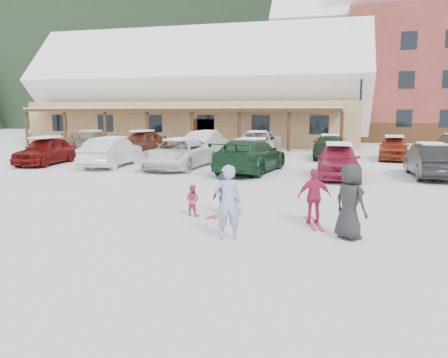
% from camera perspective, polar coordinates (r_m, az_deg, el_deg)
% --- Properties ---
extents(ground, '(160.00, 160.00, 0.00)m').
position_cam_1_polar(ground, '(11.18, -2.77, -5.78)').
color(ground, white).
rests_on(ground, ground).
extents(forested_hillside, '(300.00, 70.00, 38.00)m').
position_cam_1_polar(forested_hillside, '(96.75, 12.85, 18.27)').
color(forested_hillside, black).
rests_on(forested_hillside, ground).
extents(day_lodge, '(29.12, 12.50, 10.38)m').
position_cam_1_polar(day_lodge, '(40.20, -3.43, 10.44)').
color(day_lodge, tan).
rests_on(day_lodge, ground).
extents(lamp_post, '(0.50, 0.25, 5.86)m').
position_cam_1_polar(lamp_post, '(34.00, 17.38, 9.32)').
color(lamp_post, black).
rests_on(lamp_post, ground).
extents(conifer_0, '(4.40, 4.40, 10.20)m').
position_cam_1_polar(conifer_0, '(49.87, -22.04, 11.52)').
color(conifer_0, black).
rests_on(conifer_0, ground).
extents(conifer_2, '(5.28, 5.28, 12.24)m').
position_cam_1_polar(conifer_2, '(62.10, -18.49, 12.11)').
color(conifer_2, black).
rests_on(conifer_2, ground).
extents(conifer_3, '(3.96, 3.96, 9.18)m').
position_cam_1_polar(conifer_3, '(54.46, 17.55, 10.87)').
color(conifer_3, black).
rests_on(conifer_3, ground).
extents(adult_skier, '(0.71, 0.58, 1.68)m').
position_cam_1_polar(adult_skier, '(9.62, 0.50, -3.05)').
color(adult_skier, '#8FA2C5').
rests_on(adult_skier, ground).
extents(toddler_red, '(0.47, 0.40, 0.86)m').
position_cam_1_polar(toddler_red, '(11.89, -4.17, -2.78)').
color(toddler_red, '#C93C52').
rests_on(toddler_red, ground).
extents(child_navy, '(0.85, 0.64, 1.16)m').
position_cam_1_polar(child_navy, '(12.01, 0.02, -1.92)').
color(child_navy, '#151F39').
rests_on(child_navy, ground).
extents(skis_child_navy, '(0.63, 1.39, 0.03)m').
position_cam_1_polar(skis_child_navy, '(12.12, 0.02, -4.54)').
color(skis_child_navy, '#BA1A37').
rests_on(skis_child_navy, ground).
extents(child_magenta, '(0.89, 0.52, 1.41)m').
position_cam_1_polar(child_magenta, '(11.16, 11.72, -2.26)').
color(child_magenta, '#B02154').
rests_on(child_magenta, ground).
extents(skis_child_magenta, '(0.51, 1.41, 0.03)m').
position_cam_1_polar(skis_child_magenta, '(11.31, 11.61, -5.70)').
color(skis_child_magenta, '#BA1A37').
rests_on(skis_child_magenta, ground).
extents(bystander_dark, '(0.97, 0.96, 1.69)m').
position_cam_1_polar(bystander_dark, '(10.06, 16.14, -2.84)').
color(bystander_dark, '#232426').
rests_on(bystander_dark, ground).
extents(parked_car_0, '(2.09, 4.44, 1.47)m').
position_cam_1_polar(parked_car_0, '(25.18, -22.25, 3.44)').
color(parked_car_0, '#610B0B').
rests_on(parked_car_0, ground).
extents(parked_car_1, '(1.85, 4.60, 1.49)m').
position_cam_1_polar(parked_car_1, '(23.11, -14.43, 3.42)').
color(parked_car_1, silver).
rests_on(parked_car_1, ground).
extents(parked_car_2, '(2.69, 5.37, 1.46)m').
position_cam_1_polar(parked_car_2, '(21.89, -5.93, 3.32)').
color(parked_car_2, white).
rests_on(parked_car_2, ground).
extents(parked_car_3, '(2.99, 5.66, 1.56)m').
position_cam_1_polar(parked_car_3, '(20.30, 3.47, 3.07)').
color(parked_car_3, '#153920').
rests_on(parked_car_3, ground).
extents(parked_car_4, '(1.90, 4.37, 1.47)m').
position_cam_1_polar(parked_car_4, '(19.27, 14.65, 2.34)').
color(parked_car_4, '#9A213D').
rests_on(parked_car_4, ground).
extents(parked_car_5, '(1.63, 4.45, 1.46)m').
position_cam_1_polar(parked_car_5, '(20.66, 25.39, 2.18)').
color(parked_car_5, black).
rests_on(parked_car_5, ground).
extents(parked_car_7, '(2.72, 5.35, 1.49)m').
position_cam_1_polar(parked_car_7, '(31.41, -16.96, 4.68)').
color(parked_car_7, '#7D735C').
rests_on(parked_car_7, ground).
extents(parked_car_8, '(2.31, 4.69, 1.54)m').
position_cam_1_polar(parked_car_8, '(29.77, -10.64, 4.75)').
color(parked_car_8, '#5A2A1C').
rests_on(parked_car_8, ground).
extents(parked_car_9, '(1.94, 4.79, 1.55)m').
position_cam_1_polar(parked_car_9, '(28.60, -2.28, 4.74)').
color(parked_car_9, silver).
rests_on(parked_car_9, ground).
extents(parked_car_10, '(2.67, 5.68, 1.57)m').
position_cam_1_polar(parked_car_10, '(27.58, 4.34, 4.60)').
color(parked_car_10, silver).
rests_on(parked_car_10, ground).
extents(parked_car_11, '(2.15, 4.96, 1.42)m').
position_cam_1_polar(parked_car_11, '(26.88, 13.65, 4.10)').
color(parked_car_11, '#173119').
rests_on(parked_car_11, ground).
extents(parked_car_12, '(2.04, 4.22, 1.39)m').
position_cam_1_polar(parked_car_12, '(27.39, 21.28, 3.80)').
color(parked_car_12, maroon).
rests_on(parked_car_12, ground).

